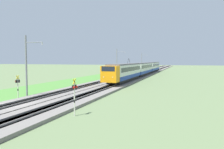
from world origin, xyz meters
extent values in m
plane|color=#60754C|center=(0.00, 0.00, 0.00)|extent=(400.00, 400.00, 0.00)
cube|color=slate|center=(50.00, 0.00, 0.15)|extent=(240.00, 4.40, 0.30)
cube|color=slate|center=(50.00, -4.21, 0.15)|extent=(240.00, 4.40, 0.30)
cube|color=#4C4238|center=(50.00, 0.00, 0.15)|extent=(240.00, 1.57, 0.30)
cube|color=gray|center=(50.00, 0.53, 0.38)|extent=(240.00, 0.07, 0.15)
cube|color=gray|center=(50.00, -0.53, 0.38)|extent=(240.00, 0.07, 0.15)
cube|color=#4C4238|center=(50.00, -4.21, 0.15)|extent=(240.00, 1.57, 0.30)
cube|color=gray|center=(50.00, -3.68, 0.38)|extent=(240.00, 0.07, 0.15)
cube|color=gray|center=(50.00, -4.74, 0.38)|extent=(240.00, 0.07, 0.15)
cube|color=#4C8438|center=(50.00, 5.46, 0.06)|extent=(240.00, 10.70, 0.12)
cube|color=orange|center=(17.26, -4.21, 2.35)|extent=(2.07, 2.74, 2.71)
cube|color=black|center=(16.95, -4.21, 3.26)|extent=(1.49, 2.28, 0.81)
sphere|color=#F2EAC6|center=(16.28, -3.43, 1.91)|extent=(0.20, 0.20, 0.20)
sphere|color=#F2EAC6|center=(16.28, -5.00, 1.91)|extent=(0.20, 0.20, 0.20)
cube|color=navy|center=(27.17, -4.21, 1.38)|extent=(17.74, 2.85, 0.76)
cube|color=silver|center=(27.17, -4.21, 2.73)|extent=(17.74, 2.85, 1.95)
cube|color=black|center=(27.17, -4.21, 2.89)|extent=(16.32, 2.87, 0.82)
cube|color=#515156|center=(27.17, -4.21, 3.83)|extent=(17.74, 2.63, 0.25)
cube|color=black|center=(27.17, -4.21, 0.72)|extent=(16.85, 2.43, 0.55)
cylinder|color=black|center=(20.10, -3.68, 0.88)|extent=(0.86, 0.12, 0.86)
cylinder|color=black|center=(20.10, -4.74, 0.88)|extent=(0.86, 0.12, 0.86)
cube|color=navy|center=(46.54, -4.21, 1.38)|extent=(19.81, 2.85, 0.76)
cube|color=silver|center=(46.54, -4.21, 2.73)|extent=(19.81, 2.85, 1.95)
cube|color=black|center=(46.54, -4.21, 2.89)|extent=(18.23, 2.87, 0.82)
cube|color=#515156|center=(46.54, -4.21, 3.83)|extent=(19.81, 2.63, 0.25)
cube|color=black|center=(46.54, -4.21, 0.72)|extent=(18.82, 2.43, 0.55)
cube|color=navy|center=(66.95, -4.21, 1.38)|extent=(19.81, 2.85, 0.76)
cube|color=silver|center=(66.95, -4.21, 2.73)|extent=(19.81, 2.85, 1.95)
cube|color=black|center=(66.95, -4.21, 2.89)|extent=(18.23, 2.87, 0.82)
cube|color=#515156|center=(66.95, -4.21, 3.83)|extent=(19.81, 2.63, 0.25)
cube|color=black|center=(66.95, -4.21, 0.72)|extent=(18.82, 2.43, 0.55)
cylinder|color=black|center=(29.83, -4.04, 4.51)|extent=(0.06, 0.33, 1.08)
cylinder|color=black|center=(29.83, -4.39, 4.51)|extent=(0.06, 0.33, 1.08)
cube|color=black|center=(20.10, -4.21, 0.00)|extent=(0.10, 0.10, 0.00)
cylinder|color=beige|center=(-1.02, -7.38, 1.39)|extent=(0.11, 0.11, 2.77)
cylinder|color=black|center=(-1.02, -7.38, 1.25)|extent=(0.12, 0.12, 0.25)
cube|color=black|center=(-1.02, -7.38, 2.42)|extent=(0.70, 0.06, 0.36)
sphere|color=red|center=(-0.80, -7.45, 2.42)|extent=(0.20, 0.20, 0.20)
sphere|color=red|center=(-1.25, -7.45, 2.42)|extent=(0.20, 0.20, 0.20)
cube|color=yellow|center=(-1.02, -7.38, 2.89)|extent=(0.49, 0.03, 0.49)
cube|color=yellow|center=(-1.02, -7.38, 2.89)|extent=(0.49, 0.03, 0.49)
cylinder|color=beige|center=(3.89, 2.81, 1.25)|extent=(0.11, 0.11, 2.50)
cylinder|color=black|center=(3.89, 2.81, 1.12)|extent=(0.12, 0.12, 0.25)
cube|color=black|center=(3.89, 2.81, 2.15)|extent=(0.70, 0.06, 0.36)
sphere|color=red|center=(3.66, 2.88, 2.15)|extent=(0.20, 0.20, 0.20)
sphere|color=red|center=(4.11, 2.88, 2.15)|extent=(0.20, 0.20, 0.20)
cube|color=yellow|center=(3.89, 2.81, 2.62)|extent=(0.49, 0.03, 0.49)
cube|color=yellow|center=(3.89, 2.81, 2.62)|extent=(0.49, 0.03, 0.49)
cylinder|color=slate|center=(5.22, 2.64, 3.86)|extent=(0.22, 0.22, 7.72)
cylinder|color=slate|center=(5.22, 1.44, 6.82)|extent=(0.08, 2.40, 0.08)
cylinder|color=#B2ADA8|center=(5.22, 0.24, 6.62)|extent=(0.10, 0.10, 0.30)
cylinder|color=slate|center=(42.93, 2.64, 3.98)|extent=(0.22, 0.22, 7.97)
cylinder|color=slate|center=(42.93, 1.44, 7.07)|extent=(0.08, 2.40, 0.08)
cylinder|color=#B2ADA8|center=(42.93, 0.24, 6.87)|extent=(0.10, 0.10, 0.30)
cylinder|color=slate|center=(80.64, 2.64, 3.97)|extent=(0.22, 0.22, 7.95)
cylinder|color=slate|center=(80.64, 1.44, 7.05)|extent=(0.08, 2.40, 0.08)
cylinder|color=#B2ADA8|center=(80.64, 0.24, 6.85)|extent=(0.10, 0.10, 0.30)
camera|label=1|loc=(-17.01, -16.04, 4.63)|focal=35.00mm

